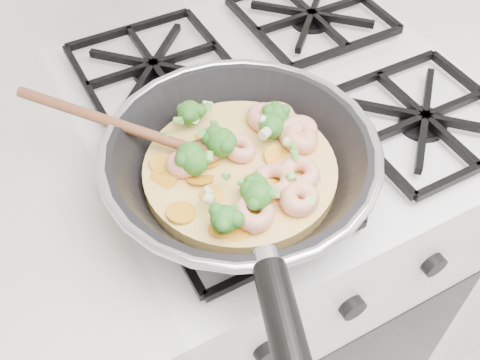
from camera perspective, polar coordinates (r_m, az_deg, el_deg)
name	(u,v)px	position (r m, az deg, el deg)	size (l,w,h in m)	color
stove	(271,255)	(1.21, 3.13, -7.61)	(0.60, 0.60, 0.92)	white
skillet	(241,165)	(0.69, 0.14, 1.50)	(0.39, 0.54, 0.10)	black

